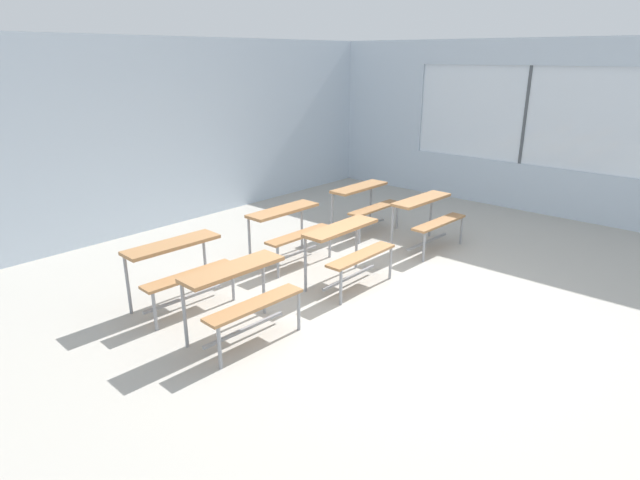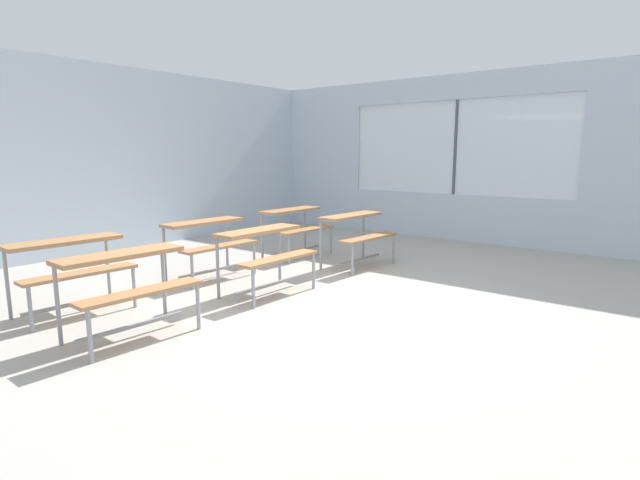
{
  "view_description": "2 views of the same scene",
  "coord_description": "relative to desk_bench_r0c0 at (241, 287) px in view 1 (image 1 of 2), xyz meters",
  "views": [
    {
      "loc": [
        -4.57,
        -3.12,
        2.72
      ],
      "look_at": [
        0.24,
        1.15,
        0.46
      ],
      "focal_mm": 29.67,
      "sensor_mm": 36.0,
      "label": 1
    },
    {
      "loc": [
        -3.8,
        -3.3,
        1.6
      ],
      "look_at": [
        0.98,
        0.49,
        0.54
      ],
      "focal_mm": 28.0,
      "sensor_mm": 36.0,
      "label": 2
    }
  ],
  "objects": [
    {
      "name": "wall_right",
      "position": [
        6.54,
        -0.76,
        0.88
      ],
      "size": [
        0.12,
        9.0,
        3.0
      ],
      "color": "silver",
      "rests_on": "ground"
    },
    {
      "name": "desk_bench_r0c2",
      "position": [
        3.54,
        0.0,
        0.0
      ],
      "size": [
        1.12,
        0.64,
        0.74
      ],
      "rotation": [
        0.0,
        0.0,
        -0.04
      ],
      "color": "#A87547",
      "rests_on": "ground"
    },
    {
      "name": "desk_bench_r1c1",
      "position": [
        1.8,
        1.12,
        0.0
      ],
      "size": [
        1.11,
        0.61,
        0.74
      ],
      "rotation": [
        0.0,
        0.0,
        -0.02
      ],
      "color": "#A87547",
      "rests_on": "ground"
    },
    {
      "name": "wall_back",
      "position": [
        1.54,
        3.88,
        0.94
      ],
      "size": [
        10.0,
        0.12,
        3.0
      ],
      "primitive_type": "cube",
      "color": "silver",
      "rests_on": "ground"
    },
    {
      "name": "ground",
      "position": [
        1.54,
        -0.62,
        -0.59
      ],
      "size": [
        10.0,
        9.0,
        0.05
      ],
      "primitive_type": "cube",
      "color": "#ADA89E"
    },
    {
      "name": "desk_bench_r0c1",
      "position": [
        1.73,
        0.03,
        0.0
      ],
      "size": [
        1.1,
        0.6,
        0.74
      ],
      "rotation": [
        0.0,
        0.0,
        0.0
      ],
      "color": "#A87547",
      "rests_on": "ground"
    },
    {
      "name": "desk_bench_r0c0",
      "position": [
        0.0,
        0.0,
        0.0
      ],
      "size": [
        1.12,
        0.63,
        0.74
      ],
      "rotation": [
        0.0,
        0.0,
        -0.04
      ],
      "color": "#A87547",
      "rests_on": "ground"
    },
    {
      "name": "desk_bench_r1c2",
      "position": [
        3.54,
        1.14,
        0.0
      ],
      "size": [
        1.11,
        0.6,
        0.74
      ],
      "rotation": [
        0.0,
        0.0,
        -0.01
      ],
      "color": "#A87547",
      "rests_on": "ground"
    },
    {
      "name": "desk_bench_r1c0",
      "position": [
        0.01,
        1.07,
        0.0
      ],
      "size": [
        1.13,
        0.64,
        0.74
      ],
      "rotation": [
        0.0,
        0.0,
        -0.04
      ],
      "color": "#A87547",
      "rests_on": "ground"
    }
  ]
}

